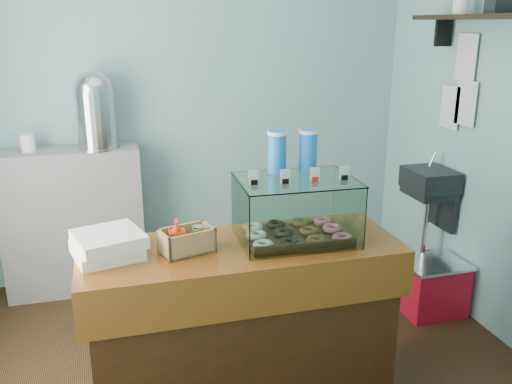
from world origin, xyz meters
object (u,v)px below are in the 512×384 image
object	(u,v)px
counter	(242,324)
display_case	(295,204)
coffee_urn	(95,108)
red_cooler	(433,287)

from	to	relation	value
counter	display_case	world-z (taller)	display_case
coffee_urn	display_case	bearing A→B (deg)	-57.16
display_case	red_cooler	bearing A→B (deg)	24.02
counter	coffee_urn	xyz separation A→B (m)	(-0.68, 1.56, 0.93)
coffee_urn	red_cooler	bearing A→B (deg)	-24.86
display_case	red_cooler	xyz separation A→B (m)	(1.22, 0.49, -0.89)
display_case	coffee_urn	bearing A→B (deg)	124.78
display_case	coffee_urn	distance (m)	1.82
display_case	red_cooler	size ratio (longest dim) A/B	1.37
counter	red_cooler	bearing A→B (deg)	19.77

